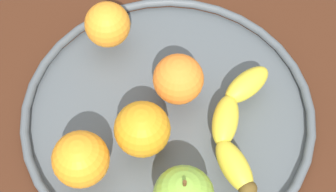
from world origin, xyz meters
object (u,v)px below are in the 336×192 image
Objects in this scene: banana at (236,125)px; orange_back_left at (178,79)px; orange_center at (107,25)px; fruit_bowl at (168,111)px; orange_front_right at (81,159)px; orange_front_left at (142,129)px.

orange_back_left is (-4.24, -8.44, 1.71)cm from banana.
orange_center is at bearing -119.30° from banana.
orange_back_left is at bearing 162.30° from fruit_bowl.
orange_center reaches higher than banana.
fruit_bowl is 14.52cm from orange_front_right.
orange_back_left is (-2.60, 0.83, 4.26)cm from fruit_bowl.
orange_front_right reaches higher than orange_center.
orange_back_left reaches higher than orange_center.
fruit_bowl is 6.11× the size of orange_center.
orange_front_left is at bearing 130.95° from orange_front_right.
fruit_bowl is at bearing 48.21° from orange_center.
orange_front_left reaches higher than orange_center.
orange_front_left reaches higher than banana.
orange_front_left is (4.04, -11.31, 1.86)cm from banana.
orange_front_left is at bearing -19.14° from orange_back_left.
orange_back_left is (-8.27, 2.87, -0.16)cm from orange_front_left.
orange_front_left is 1.09× the size of orange_center.
orange_front_right is 1.07× the size of orange_center.
banana is 3.11× the size of orange_center.
orange_front_right is (11.09, -8.29, 4.36)cm from fruit_bowl.
banana is at bearing 63.36° from orange_back_left.
banana is at bearing 109.64° from orange_front_left.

